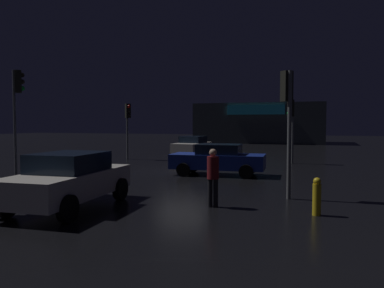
# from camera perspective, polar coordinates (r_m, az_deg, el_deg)

# --- Properties ---
(ground_plane) EXTENTS (120.00, 120.00, 0.00)m
(ground_plane) POSITION_cam_1_polar(r_m,az_deg,el_deg) (19.44, -1.57, -3.99)
(ground_plane) COLOR black
(store_building) EXTENTS (15.27, 8.46, 4.78)m
(store_building) POSITION_cam_1_polar(r_m,az_deg,el_deg) (48.55, 10.23, 3.07)
(store_building) COLOR #33383D
(store_building) RESTS_ON ground
(traffic_signal_main) EXTENTS (0.42, 0.42, 4.06)m
(traffic_signal_main) POSITION_cam_1_polar(r_m,az_deg,el_deg) (12.54, 14.01, 5.50)
(traffic_signal_main) COLOR #595B60
(traffic_signal_main) RESTS_ON ground
(traffic_signal_opposite) EXTENTS (0.43, 0.41, 3.69)m
(traffic_signal_opposite) POSITION_cam_1_polar(r_m,az_deg,el_deg) (25.67, -9.54, 3.71)
(traffic_signal_opposite) COLOR #595B60
(traffic_signal_opposite) RESTS_ON ground
(traffic_signal_cross_left) EXTENTS (0.42, 0.42, 3.79)m
(traffic_signal_cross_left) POSITION_cam_1_polar(r_m,az_deg,el_deg) (23.44, 14.56, 3.77)
(traffic_signal_cross_left) COLOR #595B60
(traffic_signal_cross_left) RESTS_ON ground
(traffic_signal_cross_right) EXTENTS (0.42, 0.42, 4.58)m
(traffic_signal_cross_right) POSITION_cam_1_polar(r_m,az_deg,el_deg) (17.45, -24.54, 6.45)
(traffic_signal_cross_right) COLOR #595B60
(traffic_signal_cross_right) RESTS_ON ground
(car_near) EXTENTS (4.37, 2.13, 1.44)m
(car_near) POSITION_cam_1_polar(r_m,az_deg,el_deg) (17.73, 3.90, -2.27)
(car_near) COLOR navy
(car_near) RESTS_ON ground
(car_far) EXTENTS (2.20, 4.43, 1.57)m
(car_far) POSITION_cam_1_polar(r_m,az_deg,el_deg) (11.44, -17.84, -5.04)
(car_far) COLOR silver
(car_far) RESTS_ON ground
(car_crossing) EXTENTS (2.13, 3.92, 1.47)m
(car_crossing) POSITION_cam_1_polar(r_m,az_deg,el_deg) (27.56, 0.04, -0.30)
(car_crossing) COLOR silver
(car_crossing) RESTS_ON ground
(pedestrian) EXTENTS (0.42, 0.42, 1.68)m
(pedestrian) POSITION_cam_1_polar(r_m,az_deg,el_deg) (11.00, 3.14, -4.37)
(pedestrian) COLOR black
(pedestrian) RESTS_ON ground
(fire_hydrant) EXTENTS (0.22, 0.22, 1.00)m
(fire_hydrant) POSITION_cam_1_polar(r_m,az_deg,el_deg) (10.58, 18.09, -7.47)
(fire_hydrant) COLOR gold
(fire_hydrant) RESTS_ON ground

